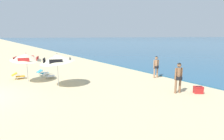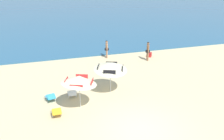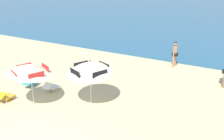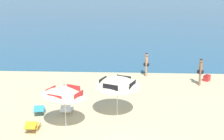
# 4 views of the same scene
# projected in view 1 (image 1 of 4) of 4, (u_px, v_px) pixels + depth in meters

# --- Properties ---
(beach_umbrella_striped_main) EXTENTS (2.57, 2.54, 2.17)m
(beach_umbrella_striped_main) POSITION_uv_depth(u_px,v_px,m) (26.00, 57.00, 12.62)
(beach_umbrella_striped_main) COLOR silver
(beach_umbrella_striped_main) RESTS_ON ground
(beach_umbrella_striped_second) EXTENTS (2.47, 2.51, 2.24)m
(beach_umbrella_striped_second) POSITION_uv_depth(u_px,v_px,m) (57.00, 58.00, 11.52)
(beach_umbrella_striped_second) COLOR silver
(beach_umbrella_striped_second) RESTS_ON ground
(lounge_chair_under_umbrella) EXTENTS (0.70, 0.97, 0.52)m
(lounge_chair_under_umbrella) POSITION_uv_depth(u_px,v_px,m) (43.00, 72.00, 15.00)
(lounge_chair_under_umbrella) COLOR teal
(lounge_chair_under_umbrella) RESTS_ON ground
(lounge_chair_beside_umbrella) EXTENTS (0.61, 0.92, 0.53)m
(lounge_chair_beside_umbrella) POSITION_uv_depth(u_px,v_px,m) (49.00, 75.00, 13.95)
(lounge_chair_beside_umbrella) COLOR white
(lounge_chair_beside_umbrella) RESTS_ON ground
(lounge_chair_facing_sea) EXTENTS (0.59, 0.90, 0.52)m
(lounge_chair_facing_sea) POSITION_uv_depth(u_px,v_px,m) (18.00, 76.00, 13.80)
(lounge_chair_facing_sea) COLOR gold
(lounge_chair_facing_sea) RESTS_ON ground
(person_standing_near_shore) EXTENTS (0.42, 0.51, 1.71)m
(person_standing_near_shore) POSITION_uv_depth(u_px,v_px,m) (156.00, 65.00, 14.11)
(person_standing_near_shore) COLOR tan
(person_standing_near_shore) RESTS_ON ground
(person_standing_beside) EXTENTS (0.43, 0.52, 1.77)m
(person_standing_beside) POSITION_uv_depth(u_px,v_px,m) (178.00, 76.00, 10.27)
(person_standing_beside) COLOR #8C6042
(person_standing_beside) RESTS_ON ground
(cooler_box) EXTENTS (0.58, 0.61, 0.43)m
(cooler_box) POSITION_uv_depth(u_px,v_px,m) (198.00, 90.00, 10.36)
(cooler_box) COLOR red
(cooler_box) RESTS_ON ground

